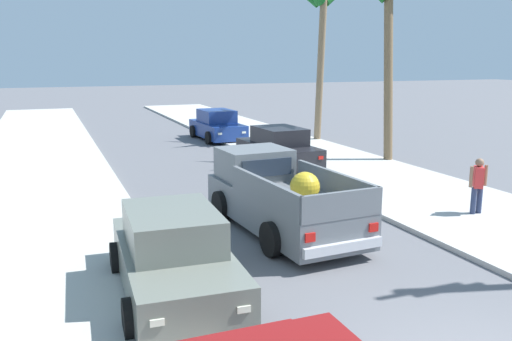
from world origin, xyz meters
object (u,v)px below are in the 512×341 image
car_right_mid (174,256)px  car_left_mid (278,148)px  palm_tree_right_fore (320,5)px  car_left_near (217,126)px  pedestrian (478,184)px  pickup_truck (278,198)px

car_right_mid → car_left_mid: bearing=57.3°
palm_tree_right_fore → car_left_mid: bearing=-130.5°
car_left_near → palm_tree_right_fore: palm_tree_right_fore is taller
palm_tree_right_fore → pedestrian: palm_tree_right_fore is taller
car_right_mid → palm_tree_right_fore: palm_tree_right_fore is taller
pickup_truck → pedestrian: bearing=-11.2°
pickup_truck → pedestrian: 5.33m
pedestrian → car_right_mid: bearing=-168.3°
car_left_near → pickup_truck: bearing=-101.8°
car_left_near → car_left_mid: (0.08, -7.64, 0.00)m
car_left_near → car_left_mid: bearing=-89.4°
car_right_mid → car_left_near: bearing=70.3°
car_left_near → palm_tree_right_fore: 7.84m
car_left_mid → car_right_mid: bearing=-122.7°
car_left_near → pedestrian: bearing=-82.3°
car_right_mid → pedestrian: bearing=11.7°
car_left_near → pedestrian: (2.14, -15.82, 0.20)m
car_left_mid → pedestrian: bearing=-75.8°
palm_tree_right_fore → pedestrian: (-2.38, -13.39, -5.73)m
car_left_near → pedestrian: size_ratio=2.71×
pedestrian → car_left_near: bearing=97.7°
car_left_mid → car_right_mid: size_ratio=1.00×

